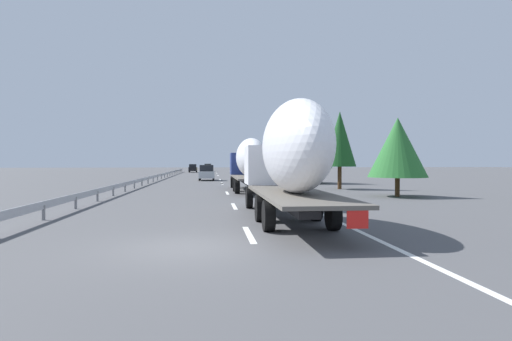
# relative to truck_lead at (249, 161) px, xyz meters

# --- Properties ---
(ground_plane) EXTENTS (260.00, 260.00, 0.00)m
(ground_plane) POSITION_rel_truck_lead_xyz_m (18.07, 3.60, -2.37)
(ground_plane) COLOR #4C4C4F
(lane_stripe_0) EXTENTS (3.20, 0.20, 0.01)m
(lane_stripe_0) POSITION_rel_truck_lead_xyz_m (-19.93, 1.80, -2.36)
(lane_stripe_0) COLOR white
(lane_stripe_0) RESTS_ON ground_plane
(lane_stripe_1) EXTENTS (3.20, 0.20, 0.01)m
(lane_stripe_1) POSITION_rel_truck_lead_xyz_m (-11.16, 1.80, -2.36)
(lane_stripe_1) COLOR white
(lane_stripe_1) RESTS_ON ground_plane
(lane_stripe_2) EXTENTS (3.20, 0.20, 0.01)m
(lane_stripe_2) POSITION_rel_truck_lead_xyz_m (-1.59, 1.80, -2.36)
(lane_stripe_2) COLOR white
(lane_stripe_2) RESTS_ON ground_plane
(lane_stripe_3) EXTENTS (3.20, 0.20, 0.01)m
(lane_stripe_3) POSITION_rel_truck_lead_xyz_m (12.01, 1.80, -2.36)
(lane_stripe_3) COLOR white
(lane_stripe_3) RESTS_ON ground_plane
(lane_stripe_4) EXTENTS (3.20, 0.20, 0.01)m
(lane_stripe_4) POSITION_rel_truck_lead_xyz_m (13.38, 1.80, -2.36)
(lane_stripe_4) COLOR white
(lane_stripe_4) RESTS_ON ground_plane
(lane_stripe_5) EXTENTS (3.20, 0.20, 0.01)m
(lane_stripe_5) POSITION_rel_truck_lead_xyz_m (22.43, 1.80, -2.36)
(lane_stripe_5) COLOR white
(lane_stripe_5) RESTS_ON ground_plane
(lane_stripe_6) EXTENTS (3.20, 0.20, 0.01)m
(lane_stripe_6) POSITION_rel_truck_lead_xyz_m (39.28, 1.80, -2.36)
(lane_stripe_6) COLOR white
(lane_stripe_6) RESTS_ON ground_plane
(lane_stripe_7) EXTENTS (3.20, 0.20, 0.01)m
(lane_stripe_7) POSITION_rel_truck_lead_xyz_m (52.62, 1.80, -2.36)
(lane_stripe_7) COLOR white
(lane_stripe_7) RESTS_ON ground_plane
(lane_stripe_8) EXTENTS (3.20, 0.20, 0.01)m
(lane_stripe_8) POSITION_rel_truck_lead_xyz_m (65.05, 1.80, -2.36)
(lane_stripe_8) COLOR white
(lane_stripe_8) RESTS_ON ground_plane
(edge_line_right) EXTENTS (110.00, 0.20, 0.01)m
(edge_line_right) POSITION_rel_truck_lead_xyz_m (23.07, -1.90, -2.36)
(edge_line_right) COLOR white
(edge_line_right) RESTS_ON ground_plane
(truck_lead) EXTENTS (12.89, 2.55, 4.09)m
(truck_lead) POSITION_rel_truck_lead_xyz_m (0.00, 0.00, 0.00)
(truck_lead) COLOR navy
(truck_lead) RESTS_ON ground_plane
(truck_trailing) EXTENTS (13.42, 2.55, 4.52)m
(truck_trailing) POSITION_rel_truck_lead_xyz_m (-17.14, 0.00, 0.18)
(truck_trailing) COLOR silver
(truck_trailing) RESTS_ON ground_plane
(car_yellow_coupe) EXTENTS (4.63, 1.82, 1.87)m
(car_yellow_coupe) POSITION_rel_truck_lead_xyz_m (71.68, 3.71, -1.43)
(car_yellow_coupe) COLOR gold
(car_yellow_coupe) RESTS_ON ground_plane
(car_black_suv) EXTENTS (4.79, 1.78, 1.82)m
(car_black_suv) POSITION_rel_truck_lead_xyz_m (63.01, 6.94, -1.44)
(car_black_suv) COLOR black
(car_black_suv) RESTS_ON ground_plane
(car_silver_hatch) EXTENTS (4.40, 1.91, 1.93)m
(car_silver_hatch) POSITION_rel_truck_lead_xyz_m (20.60, 3.52, -1.40)
(car_silver_hatch) COLOR #ADB2B7
(car_silver_hatch) RESTS_ON ground_plane
(road_sign) EXTENTS (0.10, 0.90, 3.39)m
(road_sign) POSITION_rel_truck_lead_xyz_m (22.00, -3.10, -0.03)
(road_sign) COLOR gray
(road_sign) RESTS_ON ground_plane
(tree_0) EXTENTS (3.26, 3.26, 6.61)m
(tree_0) POSITION_rel_truck_lead_xyz_m (13.18, -8.40, 1.57)
(tree_0) COLOR #472D19
(tree_0) RESTS_ON ground_plane
(tree_1) EXTENTS (3.91, 3.91, 5.26)m
(tree_1) POSITION_rel_truck_lead_xyz_m (-5.98, -9.37, 0.90)
(tree_1) COLOR #472D19
(tree_1) RESTS_ON ground_plane
(tree_2) EXTENTS (3.93, 3.93, 7.12)m
(tree_2) POSITION_rel_truck_lead_xyz_m (11.40, -7.87, 2.02)
(tree_2) COLOR #472D19
(tree_2) RESTS_ON ground_plane
(tree_3) EXTENTS (2.77, 2.77, 6.61)m
(tree_3) POSITION_rel_truck_lead_xyz_m (2.16, -7.90, 1.88)
(tree_3) COLOR #472D19
(tree_3) RESTS_ON ground_plane
(tree_4) EXTENTS (3.84, 3.84, 7.49)m
(tree_4) POSITION_rel_truck_lead_xyz_m (53.47, -9.42, 2.29)
(tree_4) COLOR #472D19
(tree_4) RESTS_ON ground_plane
(guardrail_median) EXTENTS (94.00, 0.10, 0.76)m
(guardrail_median) POSITION_rel_truck_lead_xyz_m (21.07, 9.60, -1.79)
(guardrail_median) COLOR #9EA0A5
(guardrail_median) RESTS_ON ground_plane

